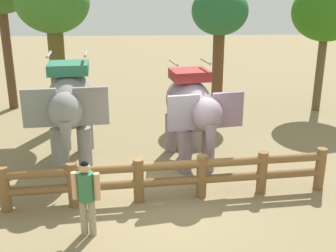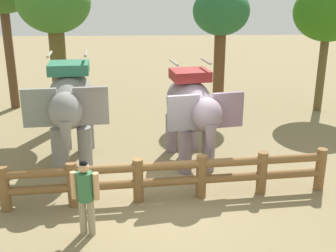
% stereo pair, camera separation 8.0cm
% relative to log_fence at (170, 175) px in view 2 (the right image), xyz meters
% --- Properties ---
extents(ground_plane, '(60.00, 60.00, 0.00)m').
position_rel_log_fence_xyz_m(ground_plane, '(-0.00, 0.25, -0.60)').
color(ground_plane, olive).
extents(log_fence, '(7.54, 0.98, 1.05)m').
position_rel_log_fence_xyz_m(log_fence, '(0.00, 0.00, 0.00)').
color(log_fence, brown).
rests_on(log_fence, ground).
extents(elephant_near_left, '(2.02, 3.57, 3.04)m').
position_rel_log_fence_xyz_m(elephant_near_left, '(-2.56, 2.21, 1.10)').
color(elephant_near_left, gray).
rests_on(elephant_near_left, ground).
extents(elephant_center, '(2.01, 3.37, 2.83)m').
position_rel_log_fence_xyz_m(elephant_center, '(0.67, 2.05, 0.99)').
color(elephant_center, slate).
rests_on(elephant_center, ground).
extents(tourist_woman_in_black, '(0.56, 0.35, 1.60)m').
position_rel_log_fence_xyz_m(tourist_woman_in_black, '(-1.71, -1.39, 0.33)').
color(tourist_woman_in_black, gray).
rests_on(tourist_woman_in_black, ground).
extents(tree_far_left, '(2.34, 2.34, 5.18)m').
position_rel_log_fence_xyz_m(tree_far_left, '(-3.45, 5.28, 3.39)').
color(tree_far_left, brown).
rests_on(tree_far_left, ground).
extents(tree_back_center, '(2.04, 2.04, 4.64)m').
position_rel_log_fence_xyz_m(tree_back_center, '(2.13, 6.90, 3.01)').
color(tree_back_center, brown).
rests_on(tree_back_center, ground).
extents(tree_far_right, '(2.50, 2.50, 4.78)m').
position_rel_log_fence_xyz_m(tree_far_right, '(6.05, 6.95, 3.07)').
color(tree_far_right, brown).
rests_on(tree_far_right, ground).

